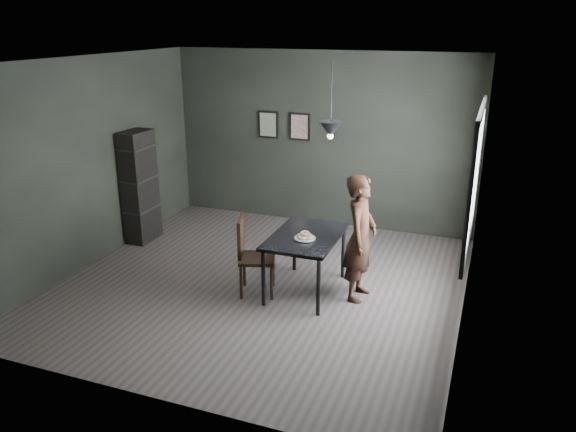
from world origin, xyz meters
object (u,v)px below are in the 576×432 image
(shelf_unit, at_px, (140,187))
(cafe_table, at_px, (306,241))
(white_plate, at_px, (305,239))
(wood_chair, at_px, (250,251))
(pendant_lamp, at_px, (330,129))
(woman, at_px, (360,238))

(shelf_unit, bearing_deg, cafe_table, -15.71)
(white_plate, height_order, shelf_unit, shelf_unit)
(wood_chair, bearing_deg, cafe_table, 5.63)
(cafe_table, relative_size, shelf_unit, 0.71)
(white_plate, height_order, pendant_lamp, pendant_lamp)
(white_plate, bearing_deg, pendant_lamp, 46.82)
(woman, distance_m, wood_chair, 1.35)
(cafe_table, relative_size, wood_chair, 1.21)
(white_plate, bearing_deg, shelf_unit, 162.70)
(cafe_table, height_order, wood_chair, wood_chair)
(cafe_table, xyz_separation_m, woman, (0.66, 0.07, 0.11))
(white_plate, xyz_separation_m, wood_chair, (-0.66, -0.15, -0.19))
(wood_chair, bearing_deg, shelf_unit, 136.05)
(pendant_lamp, bearing_deg, cafe_table, -158.20)
(wood_chair, relative_size, shelf_unit, 0.59)
(wood_chair, xyz_separation_m, pendant_lamp, (0.87, 0.38, 1.49))
(wood_chair, bearing_deg, woman, -3.38)
(woman, distance_m, pendant_lamp, 1.34)
(woman, bearing_deg, white_plate, 109.43)
(wood_chair, bearing_deg, white_plate, -5.73)
(cafe_table, xyz_separation_m, shelf_unit, (-2.92, 0.79, 0.18))
(cafe_table, bearing_deg, woman, 6.21)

